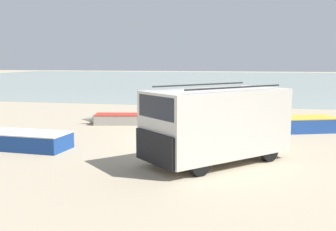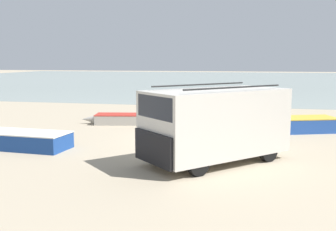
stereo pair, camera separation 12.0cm
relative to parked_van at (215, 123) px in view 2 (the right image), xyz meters
The scene contains 8 objects.
ground_plane 3.79m from the parked_van, 111.96° to the left, with size 200.00×200.00×0.00m, color tan.
sea_water 55.33m from the parked_van, 91.38° to the left, with size 120.00×80.00×0.01m, color #99A89E.
parked_van is the anchor object (origin of this frame).
fishing_rowboat_0 8.56m from the parked_van, 127.62° to the left, with size 4.50×1.86×0.52m.
fishing_rowboat_1 7.09m from the parked_van, 63.56° to the left, with size 5.04×2.83×0.67m.
fishing_rowboat_2 7.41m from the parked_van, behind, with size 4.11×1.65×0.63m.
fisherman_0 6.14m from the parked_van, 93.65° to the left, with size 0.46×0.46×1.73m.
fisherman_1 8.24m from the parked_van, 97.23° to the left, with size 0.42×0.42×1.60m.
Camera 2 is at (2.51, -15.89, 3.32)m, focal length 42.00 mm.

